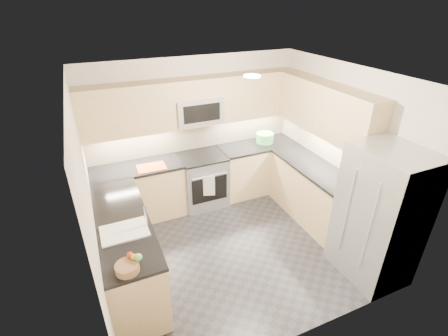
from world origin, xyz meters
TOP-DOWN VIEW (x-y plane):
  - floor at (0.00, 0.00)m, footprint 3.60×3.20m
  - ceiling at (0.00, 0.00)m, footprint 3.60×3.20m
  - wall_back at (0.00, 1.60)m, footprint 3.60×0.02m
  - wall_front at (0.00, -1.60)m, footprint 3.60×0.02m
  - wall_left at (-1.80, 0.00)m, footprint 0.02×3.20m
  - wall_right at (1.80, 0.00)m, footprint 0.02×3.20m
  - base_cab_back_left at (-1.09, 1.30)m, footprint 1.42×0.60m
  - base_cab_back_right at (1.09, 1.30)m, footprint 1.42×0.60m
  - base_cab_right at (1.50, 0.15)m, footprint 0.60×1.70m
  - base_cab_peninsula at (-1.50, 0.00)m, footprint 0.60×2.00m
  - countertop_back_left at (-1.09, 1.30)m, footprint 1.42×0.63m
  - countertop_back_right at (1.09, 1.30)m, footprint 1.42×0.63m
  - countertop_right at (1.50, 0.15)m, footprint 0.63×1.70m
  - countertop_peninsula at (-1.50, 0.00)m, footprint 0.63×2.00m
  - upper_cab_back at (0.00, 1.43)m, footprint 3.60×0.35m
  - upper_cab_right at (1.62, 0.28)m, footprint 0.35×1.95m
  - backsplash_back at (0.00, 1.60)m, footprint 3.60×0.01m
  - backsplash_right at (1.80, 0.45)m, footprint 0.01×2.30m
  - gas_range at (0.00, 1.28)m, footprint 0.76×0.65m
  - range_cooktop at (0.00, 1.28)m, footprint 0.76×0.65m
  - oven_door_glass at (0.00, 0.95)m, footprint 0.62×0.02m
  - oven_handle at (0.00, 0.93)m, footprint 0.60×0.02m
  - microwave at (0.00, 1.40)m, footprint 0.76×0.40m
  - microwave_door at (0.00, 1.20)m, footprint 0.60×0.01m
  - refrigerator at (1.45, -1.15)m, footprint 0.70×0.90m
  - fridge_handle_left at (1.08, -1.33)m, footprint 0.02×0.02m
  - fridge_handle_right at (1.08, -0.97)m, footprint 0.02×0.02m
  - sink_basin at (-1.50, -0.25)m, footprint 0.52×0.38m
  - faucet at (-1.24, -0.25)m, footprint 0.03×0.03m
  - utensil_bowl at (1.24, 1.32)m, footprint 0.34×0.34m
  - cutting_board at (-0.88, 1.17)m, footprint 0.44×0.32m
  - fruit_basket at (-1.56, -0.87)m, footprint 0.26×0.26m
  - fruit_apple at (-1.51, -0.78)m, footprint 0.06×0.06m
  - fruit_pear at (-1.44, -0.85)m, footprint 0.08×0.08m
  - dish_towel_check at (-0.03, 0.91)m, footprint 0.19×0.08m
  - fruit_orange at (-1.48, -0.82)m, footprint 0.06×0.06m

SIDE VIEW (x-z plane):
  - floor at x=0.00m, z-range 0.00..0.00m
  - base_cab_back_left at x=-1.09m, z-range 0.00..0.90m
  - base_cab_back_right at x=1.09m, z-range 0.00..0.90m
  - base_cab_right at x=1.50m, z-range 0.00..0.90m
  - base_cab_peninsula at x=-1.50m, z-range 0.00..0.90m
  - oven_door_glass at x=0.00m, z-range 0.22..0.68m
  - gas_range at x=0.00m, z-range 0.00..0.91m
  - dish_towel_check at x=-0.03m, z-range 0.37..0.73m
  - oven_handle at x=0.00m, z-range 0.71..0.73m
  - sink_basin at x=-1.50m, z-range 0.80..0.96m
  - refrigerator at x=1.45m, z-range 0.00..1.80m
  - range_cooktop at x=0.00m, z-range 0.90..0.93m
  - countertop_back_left at x=-1.09m, z-range 0.90..0.94m
  - countertop_back_right at x=1.09m, z-range 0.90..0.94m
  - countertop_right at x=1.50m, z-range 0.90..0.94m
  - countertop_peninsula at x=-1.50m, z-range 0.90..0.94m
  - cutting_board at x=-0.88m, z-range 0.94..0.95m
  - fridge_handle_left at x=1.08m, z-range 0.35..1.55m
  - fridge_handle_right at x=1.08m, z-range 0.35..1.55m
  - fruit_basket at x=-1.56m, z-range 0.94..1.02m
  - utensil_bowl at x=1.24m, z-range 0.94..1.12m
  - fruit_orange at x=-1.48m, z-range 1.02..1.08m
  - fruit_apple at x=-1.51m, z-range 1.02..1.09m
  - fruit_pear at x=-1.44m, z-range 1.02..1.09m
  - faucet at x=-1.24m, z-range 0.94..1.22m
  - backsplash_back at x=0.00m, z-range 0.94..1.45m
  - backsplash_right at x=1.80m, z-range 0.94..1.45m
  - wall_back at x=0.00m, z-range 0.00..2.50m
  - wall_front at x=0.00m, z-range 0.00..2.50m
  - wall_left at x=-1.80m, z-range 0.00..2.50m
  - wall_right at x=1.80m, z-range 0.00..2.50m
  - microwave at x=0.00m, z-range 1.50..1.90m
  - microwave_door at x=0.00m, z-range 1.56..1.84m
  - upper_cab_back at x=0.00m, z-range 1.45..2.20m
  - upper_cab_right at x=1.62m, z-range 1.45..2.20m
  - ceiling at x=0.00m, z-range 2.49..2.51m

